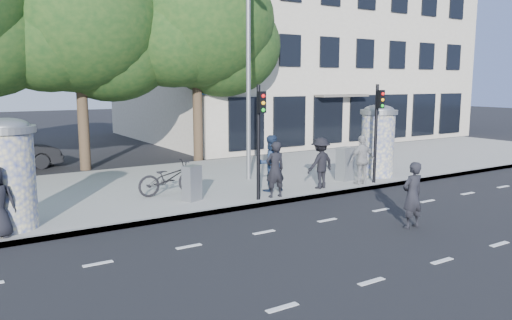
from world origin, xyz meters
TOP-DOWN VIEW (x-y plane):
  - ground at (0.00, 0.00)m, footprint 120.00×120.00m
  - sidewalk at (0.00, 7.50)m, footprint 40.00×8.00m
  - curb at (0.00, 3.55)m, footprint 40.00×0.10m
  - lane_dash_near at (0.00, -2.20)m, footprint 32.00×0.12m
  - lane_dash_far at (0.00, 1.40)m, footprint 32.00×0.12m
  - ad_column_left at (-7.20, 4.50)m, footprint 1.36×1.36m
  - ad_column_right at (5.20, 4.70)m, footprint 1.36×1.36m
  - traffic_pole_near at (-0.60, 3.79)m, footprint 0.22×0.31m
  - traffic_pole_far at (4.20, 3.79)m, footprint 0.22×0.31m
  - street_lamp at (0.80, 6.63)m, footprint 0.25×0.93m
  - tree_near_left at (-3.50, 12.70)m, footprint 6.80×6.80m
  - tree_center at (1.50, 12.30)m, footprint 7.00×7.00m
  - building at (12.00, 19.99)m, footprint 20.30×15.85m
  - ped_b at (0.00, 3.85)m, footprint 0.65×0.46m
  - ped_c at (0.35, 4.64)m, footprint 0.96×0.79m
  - ped_d at (1.99, 4.13)m, footprint 1.17×0.78m
  - ped_e at (3.60, 3.85)m, footprint 1.04×0.66m
  - man_road at (1.34, -0.25)m, footprint 0.63×0.43m
  - bicycle at (-2.59, 5.91)m, footprint 0.75×2.01m
  - cabinet_left at (-2.33, 4.79)m, footprint 0.60×0.52m
  - cabinet_right at (3.58, 4.67)m, footprint 0.64×0.52m
  - car_mid at (-6.33, 14.32)m, footprint 2.08×4.44m

SIDE VIEW (x-z plane):
  - ground at x=0.00m, z-range 0.00..0.00m
  - lane_dash_near at x=0.00m, z-range 0.00..0.01m
  - lane_dash_far at x=0.00m, z-range 0.00..0.01m
  - sidewalk at x=0.00m, z-range 0.00..0.15m
  - curb at x=0.00m, z-range -0.01..0.15m
  - cabinet_left at x=-2.33m, z-range 0.15..1.19m
  - bicycle at x=-2.59m, z-range 0.15..1.20m
  - car_mid at x=-6.33m, z-range 0.00..1.41m
  - cabinet_right at x=3.58m, z-range 0.15..1.34m
  - man_road at x=1.34m, z-range 0.00..1.68m
  - ped_d at x=1.99m, z-range 0.15..1.83m
  - ped_e at x=3.60m, z-range 0.15..1.84m
  - ped_b at x=0.00m, z-range 0.15..1.86m
  - ped_c at x=0.35m, z-range 0.15..1.96m
  - ad_column_left at x=-7.20m, z-range 0.21..2.86m
  - ad_column_right at x=5.20m, z-range 0.21..2.86m
  - traffic_pole_near at x=-0.60m, z-range 0.53..3.93m
  - traffic_pole_far at x=4.20m, z-range 0.53..3.93m
  - street_lamp at x=0.80m, z-range 0.79..8.79m
  - building at x=12.00m, z-range -0.01..11.99m
  - tree_near_left at x=-3.50m, z-range 1.58..10.55m
  - tree_center at x=1.50m, z-range 1.66..10.96m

